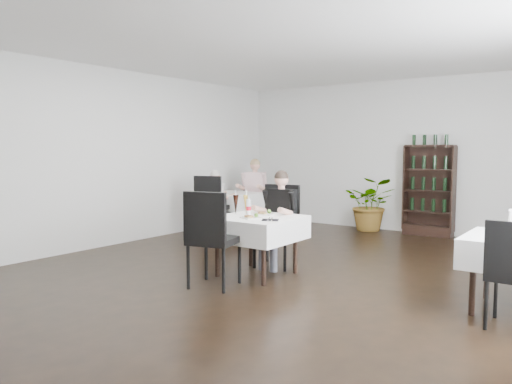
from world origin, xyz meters
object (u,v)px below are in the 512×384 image
(main_table, at_px, (257,228))
(potted_tree, at_px, (371,204))
(diner_main, at_px, (279,211))
(wine_shelf, at_px, (429,191))

(main_table, distance_m, potted_tree, 4.21)
(potted_tree, distance_m, diner_main, 3.69)
(diner_main, bearing_deg, potted_tree, 93.12)
(wine_shelf, xyz_separation_m, potted_tree, (-1.10, -0.11, -0.31))
(main_table, height_order, potted_tree, potted_tree)
(main_table, relative_size, diner_main, 0.76)
(potted_tree, relative_size, diner_main, 0.80)
(wine_shelf, xyz_separation_m, diner_main, (-0.90, -3.79, -0.06))
(wine_shelf, distance_m, diner_main, 3.90)
(main_table, bearing_deg, potted_tree, 92.74)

